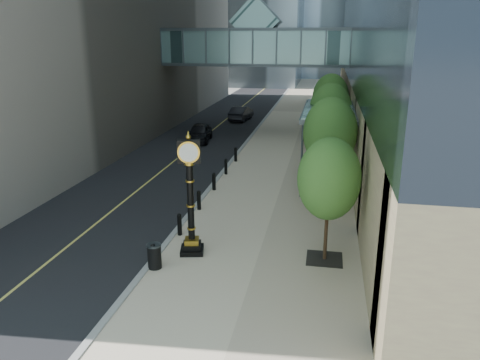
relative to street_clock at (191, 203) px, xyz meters
The scene contains 13 objects.
ground 3.80m from the street_clock, 57.32° to the right, with size 320.00×320.00×0.00m, color gray.
road 37.82m from the street_clock, 98.10° to the left, with size 8.00×180.00×0.02m, color black.
sidewalk 37.54m from the street_clock, 85.90° to the left, with size 8.00×180.00×0.06m, color #C6B498.
curb 37.46m from the street_clock, 92.02° to the left, with size 0.25×180.00×0.07m, color gray.
skywalk 26.01m from the street_clock, 92.97° to the left, with size 17.00×4.20×5.80m.
entrance_canopy 12.66m from the street_clock, 65.60° to the left, with size 3.00×8.00×4.38m.
bollard_row 6.67m from the street_clock, 99.07° to the left, with size 0.20×16.20×0.90m.
street_trees 14.26m from the street_clock, 68.13° to the left, with size 2.77×28.30×5.69m.
street_clock is the anchor object (origin of this frame).
trash_bin 2.47m from the street_clock, 123.80° to the right, with size 0.52×0.52×0.90m, color black.
pedestrian 9.11m from the street_clock, 52.21° to the left, with size 0.65×0.43×1.79m, color beige.
car_near 21.04m from the street_clock, 104.41° to the left, with size 1.73×4.29×1.46m, color black.
car_far 31.24m from the street_clock, 96.77° to the left, with size 1.53×4.39×1.45m, color black.
Camera 1 is at (3.38, -13.96, 8.48)m, focal length 35.00 mm.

